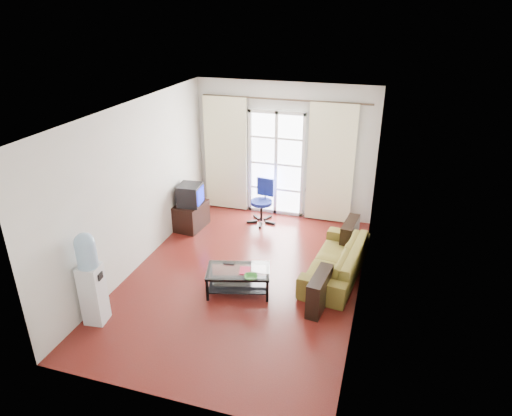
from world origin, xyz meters
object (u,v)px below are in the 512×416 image
at_px(sofa, 336,260).
at_px(coffee_table, 238,278).
at_px(water_cooler, 90,277).
at_px(tv_stand, 191,216).
at_px(crt_tv, 189,195).
at_px(task_chair, 262,210).

distance_m(sofa, coffee_table, 1.63).
distance_m(sofa, water_cooler, 3.71).
height_order(tv_stand, water_cooler, water_cooler).
xyz_separation_m(coffee_table, water_cooler, (-1.65, -1.23, 0.47)).
height_order(crt_tv, water_cooler, water_cooler).
distance_m(crt_tv, task_chair, 1.49).
bearing_deg(water_cooler, task_chair, 63.44).
distance_m(coffee_table, task_chair, 2.47).
bearing_deg(water_cooler, sofa, 28.66).
xyz_separation_m(crt_tv, task_chair, (1.24, 0.69, -0.45)).
height_order(tv_stand, crt_tv, crt_tv).
bearing_deg(tv_stand, crt_tv, -79.59).
height_order(tv_stand, task_chair, task_chair).
distance_m(coffee_table, tv_stand, 2.40).
height_order(sofa, crt_tv, crt_tv).
relative_size(tv_stand, water_cooler, 0.51).
distance_m(crt_tv, water_cooler, 2.99).
distance_m(sofa, tv_stand, 3.07).
bearing_deg(crt_tv, tv_stand, 90.17).
bearing_deg(task_chair, coffee_table, -74.25).
bearing_deg(coffee_table, tv_stand, 131.50).
bearing_deg(coffee_table, task_chair, 97.99).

